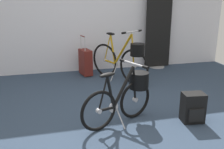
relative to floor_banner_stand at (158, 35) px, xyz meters
name	(u,v)px	position (x,y,z in m)	size (l,w,h in m)	color
ground_plane	(118,119)	(-1.59, -2.34, -0.75)	(6.52, 6.52, 0.00)	#2D3D51
back_wall	(86,6)	(-1.59, 0.19, 0.64)	(6.52, 0.10, 2.80)	silver
floor_banner_stand	(158,35)	(0.00, 0.00, 0.00)	(0.60, 0.36, 1.68)	#B7B7BC
folding_bike_foreground	(126,94)	(-1.51, -2.42, -0.37)	(1.04, 0.59, 0.79)	black
display_bike_left	(123,58)	(-1.07, -0.81, -0.30)	(0.82, 1.25, 1.00)	black
rolling_suitcase	(86,62)	(-1.70, -0.23, -0.47)	(0.25, 0.39, 0.83)	maroon
backpack_on_floor	(193,108)	(-0.66, -2.65, -0.56)	(0.31, 0.26, 0.39)	black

